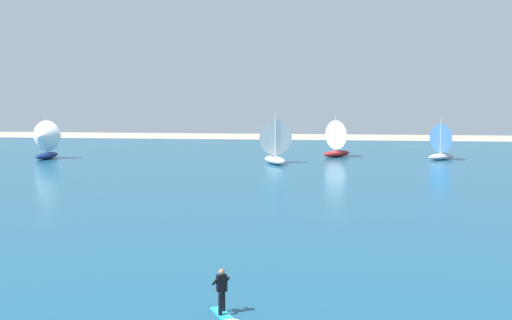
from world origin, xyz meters
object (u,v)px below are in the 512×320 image
at_px(sailboat_near_shore, 273,141).
at_px(sailboat_outermost, 340,138).
at_px(kitesurfer, 224,300).
at_px(sailboat_anchored_offshore, 43,140).
at_px(sailboat_far_right, 445,141).

xyz_separation_m(sailboat_near_shore, sailboat_outermost, (7.53, 7.72, -0.19)).
distance_m(kitesurfer, sailboat_outermost, 54.14).
distance_m(kitesurfer, sailboat_near_shore, 46.17).
distance_m(sailboat_anchored_offshore, sailboat_far_right, 46.18).
bearing_deg(kitesurfer, sailboat_anchored_offshore, 121.04).
xyz_separation_m(sailboat_anchored_offshore, sailboat_far_right, (45.94, 4.71, -0.16)).
bearing_deg(sailboat_near_shore, sailboat_anchored_offshore, 177.72).
bearing_deg(sailboat_far_right, sailboat_anchored_offshore, -174.15).
distance_m(sailboat_near_shore, sailboat_far_right, 20.24).
relative_size(kitesurfer, sailboat_anchored_offshore, 0.40).
bearing_deg(sailboat_outermost, sailboat_anchored_offshore, -168.93).
bearing_deg(sailboat_near_shore, sailboat_outermost, 45.71).
bearing_deg(sailboat_near_shore, sailboat_far_right, 16.56).
height_order(sailboat_anchored_offshore, sailboat_outermost, sailboat_anchored_offshore).
height_order(sailboat_near_shore, sailboat_anchored_offshore, sailboat_near_shore).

